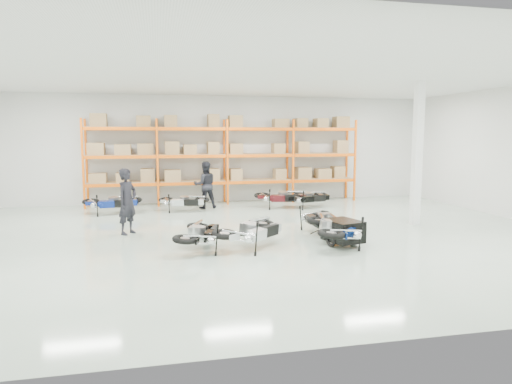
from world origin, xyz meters
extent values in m
plane|color=#B0C4B0|center=(0.00, 0.00, 0.00)|extent=(18.00, 18.00, 0.00)
plane|color=white|center=(0.00, 0.00, 4.50)|extent=(18.00, 18.00, 0.00)
plane|color=silver|center=(0.00, 7.00, 2.25)|extent=(18.00, 0.00, 18.00)
plane|color=silver|center=(0.00, -7.00, 2.25)|extent=(18.00, 0.00, 18.00)
cube|color=#FF630D|center=(-5.60, 6.00, 1.75)|extent=(0.08, 0.08, 3.50)
cube|color=#FF630D|center=(-5.60, 6.90, 1.75)|extent=(0.08, 0.08, 3.50)
cube|color=#FF630D|center=(-2.80, 6.00, 1.75)|extent=(0.08, 0.08, 3.50)
cube|color=#FF630D|center=(-2.80, 6.90, 1.75)|extent=(0.08, 0.08, 3.50)
cube|color=#FF630D|center=(0.00, 6.00, 1.75)|extent=(0.08, 0.08, 3.50)
cube|color=#FF630D|center=(0.00, 6.90, 1.75)|extent=(0.08, 0.08, 3.50)
cube|color=#FF630D|center=(2.80, 6.00, 1.75)|extent=(0.08, 0.08, 3.50)
cube|color=#FF630D|center=(2.80, 6.90, 1.75)|extent=(0.08, 0.08, 3.50)
cube|color=#FF630D|center=(5.60, 6.00, 1.75)|extent=(0.08, 0.08, 3.50)
cube|color=#FF630D|center=(5.60, 6.90, 1.75)|extent=(0.08, 0.08, 3.50)
cube|color=#FF630D|center=(-4.20, 6.00, 0.90)|extent=(2.70, 0.08, 0.12)
cube|color=#FF630D|center=(-4.20, 6.90, 0.90)|extent=(2.70, 0.08, 0.12)
cube|color=#A17C53|center=(-4.20, 6.45, 0.97)|extent=(2.68, 0.88, 0.02)
cube|color=#A17C53|center=(-4.20, 6.45, 1.20)|extent=(2.40, 0.70, 0.44)
cube|color=#FF630D|center=(-1.40, 6.00, 0.90)|extent=(2.70, 0.08, 0.12)
cube|color=#FF630D|center=(-1.40, 6.90, 0.90)|extent=(2.70, 0.08, 0.12)
cube|color=#A17C53|center=(-1.40, 6.45, 0.97)|extent=(2.68, 0.88, 0.02)
cube|color=#A17C53|center=(-1.40, 6.45, 1.20)|extent=(2.40, 0.70, 0.44)
cube|color=#FF630D|center=(1.40, 6.00, 0.90)|extent=(2.70, 0.08, 0.12)
cube|color=#FF630D|center=(1.40, 6.90, 0.90)|extent=(2.70, 0.08, 0.12)
cube|color=#A17C53|center=(1.40, 6.45, 0.97)|extent=(2.68, 0.88, 0.02)
cube|color=#A17C53|center=(1.40, 6.45, 1.20)|extent=(2.40, 0.70, 0.44)
cube|color=#FF630D|center=(4.20, 6.00, 0.90)|extent=(2.70, 0.08, 0.12)
cube|color=#FF630D|center=(4.20, 6.90, 0.90)|extent=(2.70, 0.08, 0.12)
cube|color=#A17C53|center=(4.20, 6.45, 0.97)|extent=(2.68, 0.88, 0.02)
cube|color=#A17C53|center=(4.20, 6.45, 1.20)|extent=(2.40, 0.70, 0.44)
cube|color=#FF630D|center=(-4.20, 6.00, 2.00)|extent=(2.70, 0.08, 0.12)
cube|color=#FF630D|center=(-4.20, 6.90, 2.00)|extent=(2.70, 0.08, 0.12)
cube|color=#A17C53|center=(-4.20, 6.45, 2.07)|extent=(2.68, 0.88, 0.02)
cube|color=#A17C53|center=(-4.20, 6.45, 2.30)|extent=(2.40, 0.70, 0.44)
cube|color=#FF630D|center=(-1.40, 6.00, 2.00)|extent=(2.70, 0.08, 0.12)
cube|color=#FF630D|center=(-1.40, 6.90, 2.00)|extent=(2.70, 0.08, 0.12)
cube|color=#A17C53|center=(-1.40, 6.45, 2.07)|extent=(2.68, 0.88, 0.02)
cube|color=#A17C53|center=(-1.40, 6.45, 2.30)|extent=(2.40, 0.70, 0.44)
cube|color=#FF630D|center=(1.40, 6.00, 2.00)|extent=(2.70, 0.08, 0.12)
cube|color=#FF630D|center=(1.40, 6.90, 2.00)|extent=(2.70, 0.08, 0.12)
cube|color=#A17C53|center=(1.40, 6.45, 2.07)|extent=(2.68, 0.88, 0.02)
cube|color=#A17C53|center=(1.40, 6.45, 2.30)|extent=(2.40, 0.70, 0.44)
cube|color=#FF630D|center=(4.20, 6.00, 2.00)|extent=(2.70, 0.08, 0.12)
cube|color=#FF630D|center=(4.20, 6.90, 2.00)|extent=(2.70, 0.08, 0.12)
cube|color=#A17C53|center=(4.20, 6.45, 2.07)|extent=(2.68, 0.88, 0.02)
cube|color=#A17C53|center=(4.20, 6.45, 2.30)|extent=(2.40, 0.70, 0.44)
cube|color=#FF630D|center=(-4.20, 6.00, 3.10)|extent=(2.70, 0.08, 0.12)
cube|color=#FF630D|center=(-4.20, 6.90, 3.10)|extent=(2.70, 0.08, 0.12)
cube|color=#A17C53|center=(-4.20, 6.45, 3.17)|extent=(2.68, 0.88, 0.02)
cube|color=#A17C53|center=(-4.20, 6.45, 3.40)|extent=(2.40, 0.70, 0.44)
cube|color=#FF630D|center=(-1.40, 6.00, 3.10)|extent=(2.70, 0.08, 0.12)
cube|color=#FF630D|center=(-1.40, 6.90, 3.10)|extent=(2.70, 0.08, 0.12)
cube|color=#A17C53|center=(-1.40, 6.45, 3.17)|extent=(2.68, 0.88, 0.02)
cube|color=#A17C53|center=(-1.40, 6.45, 3.40)|extent=(2.40, 0.70, 0.44)
cube|color=#FF630D|center=(1.40, 6.00, 3.10)|extent=(2.70, 0.08, 0.12)
cube|color=#FF630D|center=(1.40, 6.90, 3.10)|extent=(2.70, 0.08, 0.12)
cube|color=#A17C53|center=(1.40, 6.45, 3.17)|extent=(2.68, 0.88, 0.02)
cube|color=#A17C53|center=(1.40, 6.45, 3.40)|extent=(2.40, 0.70, 0.44)
cube|color=#FF630D|center=(4.20, 6.00, 3.10)|extent=(2.70, 0.08, 0.12)
cube|color=#FF630D|center=(4.20, 6.90, 3.10)|extent=(2.70, 0.08, 0.12)
cube|color=#A17C53|center=(4.20, 6.45, 3.17)|extent=(2.68, 0.88, 0.02)
cube|color=#A17C53|center=(4.20, 6.45, 3.40)|extent=(2.40, 0.70, 0.44)
cube|color=white|center=(5.20, 0.50, 2.25)|extent=(0.25, 0.25, 4.50)
cube|color=black|center=(1.84, -1.68, 0.40)|extent=(0.97, 1.11, 0.55)
cube|color=yellow|center=(1.84, -2.16, 0.40)|extent=(0.16, 0.06, 0.11)
torus|color=black|center=(1.46, -1.68, 0.20)|extent=(0.08, 0.38, 0.38)
torus|color=black|center=(2.22, -1.68, 0.20)|extent=(0.08, 0.38, 0.38)
cylinder|color=black|center=(1.84, -1.03, 0.45)|extent=(0.27, 0.88, 0.04)
imported|color=black|center=(-3.67, 0.98, 0.95)|extent=(0.78, 0.83, 1.90)
imported|color=black|center=(-1.00, 5.25, 0.92)|extent=(0.94, 0.76, 1.83)
camera|label=1|loc=(-2.78, -12.47, 2.83)|focal=32.00mm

